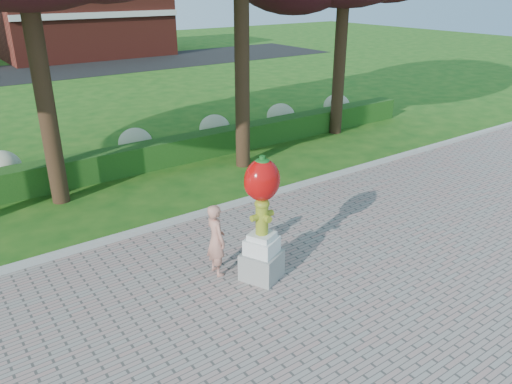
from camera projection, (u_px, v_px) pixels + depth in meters
ground at (255, 277)px, 9.82m from camera, size 100.00×100.00×0.00m
curb at (182, 219)px, 12.03m from camera, size 40.00×0.18×0.15m
lawn_hedge at (118, 162)px, 14.89m from camera, size 24.00×0.70×0.80m
hydrangea_row at (123, 146)px, 15.89m from camera, size 20.10×1.10×0.99m
building_right at (81, 12)px, 38.29m from camera, size 12.00×8.00×6.40m
hydrant_sculpture at (262, 216)px, 9.24m from camera, size 0.90×0.90×2.50m
woman at (216, 240)px, 9.62m from camera, size 0.39×0.56×1.47m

